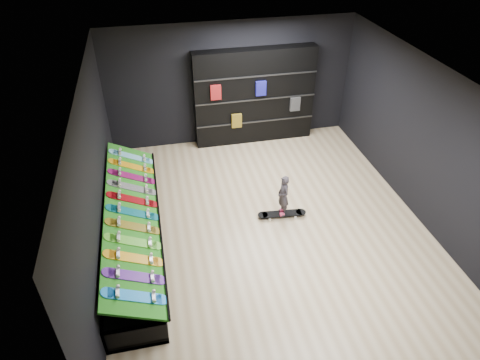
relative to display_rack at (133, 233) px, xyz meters
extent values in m
cube|color=tan|center=(2.55, 0.00, -0.25)|extent=(6.00, 7.00, 0.01)
cube|color=white|center=(2.55, 0.00, 2.75)|extent=(6.00, 7.00, 0.01)
cube|color=black|center=(2.55, 3.50, 1.25)|extent=(6.00, 0.02, 3.00)
cube|color=black|center=(2.55, -3.50, 1.25)|extent=(6.00, 0.02, 3.00)
cube|color=black|center=(-0.45, 0.00, 1.25)|extent=(0.02, 7.00, 3.00)
cube|color=black|center=(5.55, 0.00, 1.25)|extent=(0.02, 7.00, 3.00)
cube|color=#196710|center=(0.05, 0.00, 0.46)|extent=(0.92, 4.50, 0.46)
cube|color=black|center=(3.10, 3.32, 0.94)|extent=(2.97, 0.35, 2.38)
imported|color=black|center=(2.90, 0.15, 0.10)|extent=(0.16, 0.21, 0.53)
camera|label=1|loc=(0.66, -6.11, 5.34)|focal=32.00mm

